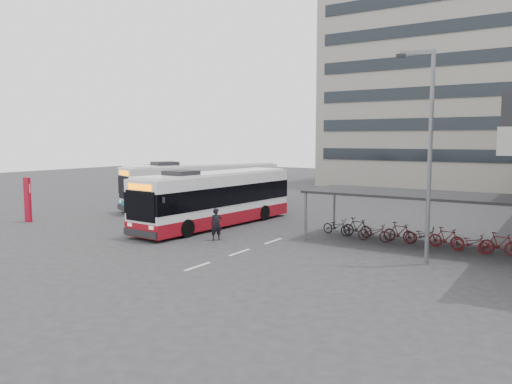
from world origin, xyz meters
The scene contains 11 objects.
ground centered at (0.00, 0.00, 0.00)m, with size 120.00×120.00×0.00m, color #28282B.
bike_shelter centered at (8.47, 3.00, 1.30)m, with size 10.00×4.00×2.54m.
office_block centered at (6.00, 36.00, 12.50)m, with size 30.00×15.00×25.00m, color gray.
road_markings centered at (2.50, -3.00, 0.01)m, with size 0.15×7.60×0.01m.
bus_main centered at (-2.73, 2.16, 1.59)m, with size 3.31×11.74×3.43m.
bus_teal centered at (-8.29, 7.80, 1.64)m, with size 7.22×11.99×3.54m.
pedestrian centered at (-0.08, -1.32, 0.82)m, with size 0.60×0.39×1.64m, color black.
lamp_post centered at (10.07, -0.66, 4.92)m, with size 1.47×0.65×8.64m.
sign_totem_south centered at (-13.43, -3.06, 1.43)m, with size 0.60×0.20×2.78m.
sign_totem_mid centered at (-11.43, 3.23, 1.26)m, with size 0.53×0.22×2.43m.
sign_totem_north centered at (-13.24, 9.01, 1.32)m, with size 0.54×0.31×2.55m.
Camera 1 is at (15.10, -21.31, 5.10)m, focal length 35.00 mm.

